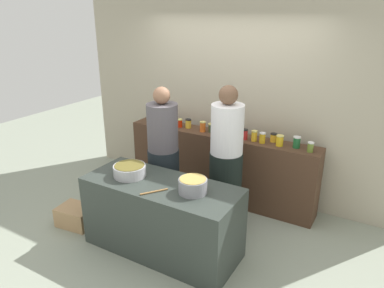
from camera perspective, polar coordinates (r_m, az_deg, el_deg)
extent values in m
plane|color=gray|center=(4.47, -2.33, -14.10)|extent=(12.00, 12.00, 0.00)
cube|color=#B2A891|center=(5.06, 6.35, 8.58)|extent=(4.80, 0.12, 3.00)
cube|color=#493121|center=(5.08, 4.27, -3.49)|extent=(2.70, 0.36, 0.95)
cube|color=#313934|center=(4.04, -4.74, -11.39)|extent=(1.70, 0.70, 0.82)
cylinder|color=#5F9131|center=(5.47, -6.33, 4.27)|extent=(0.07, 0.07, 0.13)
cylinder|color=black|center=(5.45, -6.36, 4.96)|extent=(0.07, 0.07, 0.01)
cylinder|color=#AF310C|center=(5.32, -4.59, 3.82)|extent=(0.08, 0.08, 0.12)
cylinder|color=#D6C666|center=(5.30, -4.61, 4.53)|extent=(0.09, 0.09, 0.01)
cylinder|color=#581D46|center=(5.18, -3.36, 3.43)|extent=(0.07, 0.07, 0.13)
cylinder|color=black|center=(5.16, -3.38, 4.19)|extent=(0.07, 0.07, 0.01)
cylinder|color=red|center=(5.16, -1.92, 3.25)|extent=(0.07, 0.07, 0.10)
cylinder|color=#D6C666|center=(5.14, -1.93, 3.87)|extent=(0.07, 0.07, 0.01)
cylinder|color=gold|center=(5.12, -0.58, 3.17)|extent=(0.08, 0.08, 0.11)
cylinder|color=black|center=(5.10, -0.59, 3.86)|extent=(0.09, 0.09, 0.01)
cylinder|color=orange|center=(4.96, 1.70, 2.69)|extent=(0.08, 0.08, 0.13)
cylinder|color=#D6C666|center=(4.94, 1.71, 3.48)|extent=(0.08, 0.08, 0.01)
cylinder|color=#394529|center=(4.95, 3.04, 2.49)|extent=(0.08, 0.08, 0.11)
cylinder|color=#D6C666|center=(4.93, 3.05, 3.16)|extent=(0.08, 0.08, 0.01)
cylinder|color=#4E295B|center=(4.86, 7.19, 1.92)|extent=(0.08, 0.08, 0.10)
cylinder|color=silver|center=(4.84, 7.22, 2.52)|extent=(0.09, 0.09, 0.01)
cylinder|color=#B62426|center=(4.71, 8.31, 1.43)|extent=(0.07, 0.07, 0.12)
cylinder|color=black|center=(4.69, 8.35, 2.23)|extent=(0.08, 0.08, 0.02)
cylinder|color=yellow|center=(4.67, 9.77, 1.20)|extent=(0.07, 0.07, 0.12)
cylinder|color=#D6C666|center=(4.65, 9.82, 1.99)|extent=(0.08, 0.08, 0.01)
cylinder|color=gold|center=(4.62, 11.02, 0.89)|extent=(0.07, 0.07, 0.12)
cylinder|color=silver|center=(4.60, 11.07, 1.68)|extent=(0.08, 0.08, 0.01)
cylinder|color=gold|center=(4.70, 12.72, 0.92)|extent=(0.08, 0.08, 0.10)
cylinder|color=black|center=(4.68, 12.77, 1.55)|extent=(0.09, 0.09, 0.01)
cylinder|color=yellow|center=(4.57, 13.65, 0.45)|extent=(0.09, 0.09, 0.12)
cylinder|color=#D6C666|center=(4.55, 13.72, 1.25)|extent=(0.09, 0.09, 0.01)
cylinder|color=#1E5E30|center=(4.56, 16.16, 0.19)|extent=(0.09, 0.09, 0.13)
cylinder|color=silver|center=(4.53, 16.25, 1.04)|extent=(0.09, 0.09, 0.01)
cylinder|color=olive|center=(4.48, 18.16, -0.54)|extent=(0.07, 0.07, 0.11)
cylinder|color=silver|center=(4.46, 18.24, 0.20)|extent=(0.07, 0.07, 0.01)
cylinder|color=#B7B7BC|center=(4.02, -9.79, -4.16)|extent=(0.35, 0.35, 0.12)
cylinder|color=brown|center=(3.99, -9.84, -3.31)|extent=(0.33, 0.33, 0.00)
cylinder|color=gray|center=(3.61, 0.13, -6.61)|extent=(0.29, 0.29, 0.15)
cylinder|color=#AD9249|center=(3.58, 0.13, -5.51)|extent=(0.26, 0.26, 0.00)
cylinder|color=#9E703D|center=(3.66, -6.01, -7.48)|extent=(0.18, 0.24, 0.02)
cylinder|color=black|center=(4.61, -4.40, -6.27)|extent=(0.39, 0.39, 0.93)
cylinder|color=#555056|center=(4.32, -4.67, 2.65)|extent=(0.37, 0.37, 0.57)
sphere|color=#8C6047|center=(4.22, -4.82, 7.64)|extent=(0.20, 0.20, 0.20)
cylinder|color=black|center=(4.47, 5.23, -7.08)|extent=(0.40, 0.40, 0.95)
cylinder|color=white|center=(4.17, 5.57, 2.31)|extent=(0.38, 0.38, 0.58)
sphere|color=brown|center=(4.06, 5.76, 7.70)|extent=(0.22, 0.22, 0.22)
cube|color=tan|center=(4.81, -17.76, -10.72)|extent=(0.47, 0.38, 0.24)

